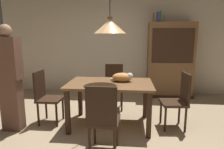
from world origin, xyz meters
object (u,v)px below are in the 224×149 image
object	(u,v)px
cat_sleeping	(123,77)
chair_near_front	(103,117)
book_blue_wide	(158,17)
chair_right_side	(178,98)
book_brown_thick	(155,18)
pendant_lamp	(110,26)
dining_table	(110,88)
chair_far_back	(114,84)
book_green_slim	(160,17)
chair_left_side	(46,95)
hutch_bookcase	(170,62)
person_standing	(10,78)

from	to	relation	value
cat_sleeping	chair_near_front	bearing A→B (deg)	-102.18
book_blue_wide	chair_near_front	bearing A→B (deg)	-109.99
chair_right_side	book_brown_thick	world-z (taller)	book_brown_thick
cat_sleeping	pendant_lamp	size ratio (longest dim) A/B	0.30
dining_table	chair_right_side	xyz separation A→B (m)	(1.13, 0.01, -0.14)
pendant_lamp	cat_sleeping	bearing A→B (deg)	25.43
chair_far_back	chair_near_front	size ratio (longest dim) A/B	1.00
pendant_lamp	book_green_slim	world-z (taller)	pendant_lamp
chair_left_side	book_brown_thick	size ratio (longest dim) A/B	3.88
chair_far_back	hutch_bookcase	bearing A→B (deg)	35.42
chair_far_back	pendant_lamp	distance (m)	1.45
dining_table	hutch_bookcase	xyz separation A→B (m)	(1.32, 1.82, 0.24)
chair_right_side	book_brown_thick	xyz separation A→B (m)	(-0.22, 1.82, 1.45)
dining_table	chair_far_back	size ratio (longest dim) A/B	1.51
dining_table	book_brown_thick	distance (m)	2.42
chair_far_back	chair_right_side	size ratio (longest dim) A/B	1.00
hutch_bookcase	chair_left_side	bearing A→B (deg)	-143.36
chair_left_side	pendant_lamp	bearing A→B (deg)	0.01
dining_table	chair_near_front	size ratio (longest dim) A/B	1.51
chair_near_front	person_standing	bearing A→B (deg)	159.76
chair_right_side	pendant_lamp	bearing A→B (deg)	-179.72
pendant_lamp	hutch_bookcase	size ratio (longest dim) A/B	0.70
dining_table	book_brown_thick	xyz separation A→B (m)	(0.91, 1.82, 1.31)
chair_far_back	book_blue_wide	size ratio (longest dim) A/B	3.88
dining_table	book_green_slim	size ratio (longest dim) A/B	5.38
cat_sleeping	pendant_lamp	xyz separation A→B (m)	(-0.21, -0.10, 0.84)
book_brown_thick	person_standing	size ratio (longest dim) A/B	0.14
dining_table	book_green_slim	distance (m)	2.49
chair_right_side	person_standing	xyz separation A→B (m)	(-2.69, -0.31, 0.34)
chair_far_back	hutch_bookcase	distance (m)	1.67
chair_far_back	hutch_bookcase	size ratio (longest dim) A/B	0.50
chair_far_back	book_brown_thick	xyz separation A→B (m)	(0.91, 0.95, 1.45)
hutch_bookcase	book_green_slim	xyz separation A→B (m)	(-0.29, 0.00, 1.09)
person_standing	book_brown_thick	bearing A→B (deg)	40.82
chair_right_side	book_blue_wide	size ratio (longest dim) A/B	3.88
hutch_bookcase	book_green_slim	distance (m)	1.13
chair_right_side	person_standing	world-z (taller)	person_standing
hutch_bookcase	person_standing	world-z (taller)	hutch_bookcase
dining_table	book_green_slim	world-z (taller)	book_green_slim
dining_table	book_blue_wide	bearing A→B (deg)	61.75
chair_right_side	book_green_slim	size ratio (longest dim) A/B	3.58
cat_sleeping	dining_table	bearing A→B (deg)	-154.57
chair_near_front	person_standing	world-z (taller)	person_standing
chair_far_back	hutch_bookcase	xyz separation A→B (m)	(1.33, 0.95, 0.38)
chair_far_back	person_standing	size ratio (longest dim) A/B	0.55
person_standing	hutch_bookcase	bearing A→B (deg)	36.42
book_brown_thick	person_standing	xyz separation A→B (m)	(-2.47, -2.13, -1.11)
pendant_lamp	book_green_slim	xyz separation A→B (m)	(1.04, 1.82, 0.32)
chair_near_front	cat_sleeping	xyz separation A→B (m)	(0.21, 0.98, 0.32)
dining_table	chair_near_front	xyz separation A→B (m)	(-0.00, -0.88, -0.14)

